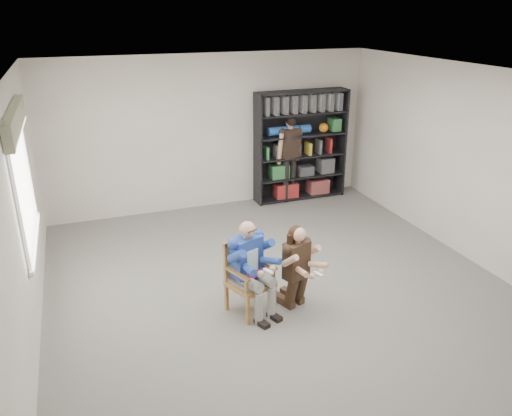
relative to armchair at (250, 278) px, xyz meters
name	(u,v)px	position (x,y,z in m)	size (l,w,h in m)	color
room_shell	(289,196)	(0.55, 0.14, 0.94)	(6.00, 7.00, 2.80)	beige
floor	(286,296)	(0.55, 0.14, -0.46)	(6.00, 7.00, 0.01)	slate
window_left	(25,181)	(-2.40, 1.14, 1.17)	(0.16, 2.00, 1.75)	white
armchair	(250,278)	(0.00, 0.00, 0.00)	(0.54, 0.52, 0.93)	#A5692F
seated_man	(250,268)	(0.00, 0.00, 0.14)	(0.52, 0.72, 1.21)	#2A468A
kneeling_woman	(298,268)	(0.58, -0.12, 0.09)	(0.46, 0.74, 1.10)	#342317
bookshelf	(301,146)	(2.25, 3.42, 0.59)	(1.80, 0.38, 2.10)	black
standing_man	(290,159)	(2.00, 3.35, 0.37)	(0.52, 0.29, 1.67)	black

